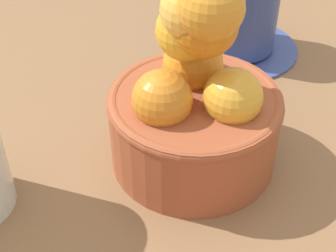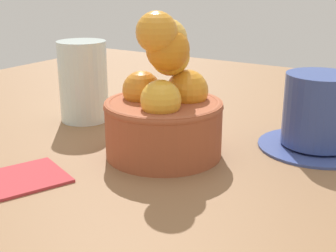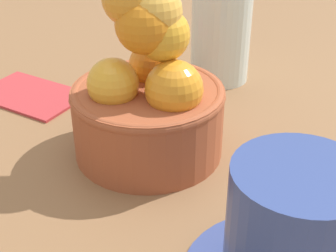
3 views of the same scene
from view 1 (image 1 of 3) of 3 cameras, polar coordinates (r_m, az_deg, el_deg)
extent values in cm
cube|color=brown|center=(43.37, 2.73, -5.45)|extent=(119.08, 115.52, 3.82)
cylinder|color=#9E4C2D|center=(39.95, 2.95, -0.30)|extent=(13.32, 13.32, 6.34)
torus|color=#9E4C2D|center=(38.24, 3.08, 2.89)|extent=(13.52, 13.52, 1.00)
sphere|color=orange|center=(39.93, 2.84, 7.00)|extent=(4.85, 4.85, 4.85)
sphere|color=orange|center=(36.12, -0.78, 3.12)|extent=(4.46, 4.46, 4.46)
sphere|color=gold|center=(36.54, 7.38, 3.24)|extent=(4.39, 4.39, 4.39)
sphere|color=gold|center=(36.04, 1.51, 10.63)|extent=(4.43, 4.43, 4.43)
sphere|color=orange|center=(34.87, 4.61, 11.23)|extent=(4.78, 4.78, 4.78)
sphere|color=#F0B345|center=(34.82, 2.69, 13.03)|extent=(4.57, 4.57, 4.57)
sphere|color=orange|center=(33.21, 5.20, 13.35)|extent=(4.45, 4.45, 4.45)
cylinder|color=#3A4B8D|center=(56.49, 7.62, 8.96)|extent=(13.64, 13.64, 0.60)
cylinder|color=#33478C|center=(54.35, 8.03, 13.07)|extent=(8.29, 8.29, 8.45)
camera|label=2|loc=(0.50, 73.52, 0.31)|focal=49.35mm
camera|label=3|loc=(0.65, 32.00, 31.88)|focal=53.54mm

